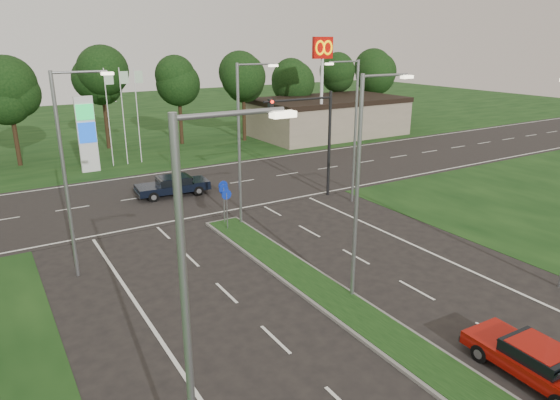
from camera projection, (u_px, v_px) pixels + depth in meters
ground at (456, 385)px, 15.39m from camera, size 160.00×160.00×0.00m
verge_far at (87, 128)px, 60.02m from camera, size 160.00×50.00×0.02m
cross_road at (179, 192)px, 34.87m from camera, size 160.00×12.00×0.02m
median_kerb at (369, 323)px, 18.62m from camera, size 2.00×26.00×0.12m
commercial_building at (329, 117)px, 54.93m from camera, size 16.00×9.00×4.00m
streetlight_median_near at (362, 178)px, 19.20m from camera, size 2.53×0.22×9.00m
streetlight_median_far at (242, 137)px, 27.31m from camera, size 2.53×0.22×9.00m
streetlight_left_near at (196, 314)px, 9.71m from camera, size 2.53×0.22×9.00m
streetlight_left_far at (68, 166)px, 21.07m from camera, size 2.53×0.22×9.00m
streetlight_right_far at (353, 125)px, 31.19m from camera, size 2.53×0.22×9.00m
traffic_signal at (313, 129)px, 32.14m from camera, size 5.10×0.42×7.00m
median_signs at (225, 196)px, 28.18m from camera, size 1.16×1.76×2.38m
gas_pylon at (89, 132)px, 39.34m from camera, size 5.80×1.26×8.00m
mcdonalds_sign at (322, 63)px, 47.83m from camera, size 2.20×0.47×10.40m
treeline_far at (113, 77)px, 45.75m from camera, size 6.00×6.00×9.90m
red_sedan at (536, 360)px, 15.55m from camera, size 1.90×4.36×1.18m
navy_sedan at (173, 185)px, 33.91m from camera, size 4.93×2.31×1.32m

